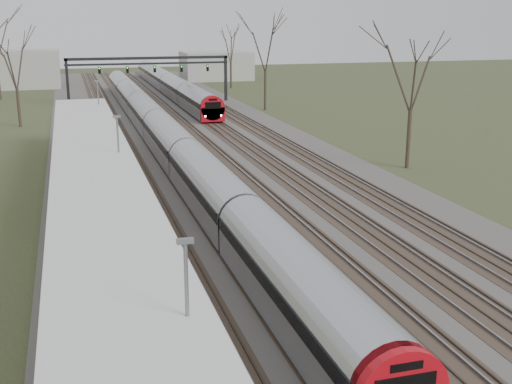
{
  "coord_description": "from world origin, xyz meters",
  "views": [
    {
      "loc": [
        -10.05,
        0.14,
        10.98
      ],
      "look_at": [
        -0.81,
        31.73,
        2.0
      ],
      "focal_mm": 45.0,
      "sensor_mm": 36.0,
      "label": 1
    }
  ],
  "objects": [
    {
      "name": "canopy",
      "position": [
        -9.05,
        32.99,
        3.93
      ],
      "size": [
        4.1,
        50.0,
        3.11
      ],
      "color": "slate",
      "rests_on": "platform"
    },
    {
      "name": "train_far",
      "position": [
        4.5,
        95.92,
        1.48
      ],
      "size": [
        2.62,
        60.21,
        3.05
      ],
      "color": "#ABADB5",
      "rests_on": "ground"
    },
    {
      "name": "tree_east_far",
      "position": [
        14.0,
        42.0,
        7.29
      ],
      "size": [
        5.0,
        5.0,
        10.3
      ],
      "color": "#2D231C",
      "rests_on": "ground"
    },
    {
      "name": "track_bed",
      "position": [
        0.26,
        55.0,
        0.06
      ],
      "size": [
        24.0,
        160.0,
        0.22
      ],
      "color": "#474442",
      "rests_on": "ground"
    },
    {
      "name": "signal_gantry",
      "position": [
        0.29,
        84.99,
        4.91
      ],
      "size": [
        21.0,
        0.59,
        6.08
      ],
      "color": "black",
      "rests_on": "ground"
    },
    {
      "name": "train_near",
      "position": [
        -2.5,
        57.57,
        1.48
      ],
      "size": [
        2.62,
        90.21,
        3.05
      ],
      "color": "#ABADB5",
      "rests_on": "ground"
    },
    {
      "name": "platform",
      "position": [
        -9.05,
        37.5,
        0.5
      ],
      "size": [
        3.5,
        69.0,
        1.0
      ],
      "primitive_type": "cube",
      "color": "#9E9B93",
      "rests_on": "ground"
    }
  ]
}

